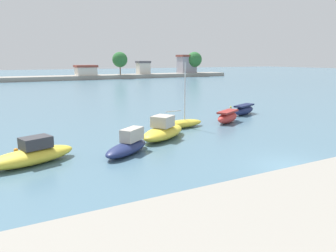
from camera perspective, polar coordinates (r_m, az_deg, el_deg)
The scene contains 10 objects.
ground_plane at distance 19.82m, azimuth 21.63°, elevation -7.05°, with size 400.00×400.00×0.00m, color slate.
moored_boat_0 at distance 20.58m, azimuth -23.64°, elevation -4.84°, with size 5.73×3.53×1.63m.
moored_boat_1 at distance 21.13m, azimuth -7.32°, elevation -3.51°, with size 4.31×3.71×1.63m.
moored_boat_2 at distance 24.83m, azimuth -0.88°, elevation -0.88°, with size 5.49×4.65×1.87m.
moored_boat_3 at distance 28.84m, azimuth 2.37°, elevation 0.45°, with size 4.69×1.68×5.94m.
moored_boat_4 at distance 31.67m, azimuth 10.82°, elevation 1.62°, with size 3.83×2.82×1.21m.
moored_boat_5 at distance 36.85m, azimuth 13.68°, elevation 2.88°, with size 4.15×2.65×1.13m.
mooring_buoy_0 at distance 41.53m, azimuth 11.37°, elevation 3.40°, with size 0.24×0.24×0.24m, color yellow.
mooring_buoy_1 at distance 23.62m, azimuth -25.98°, elevation -4.02°, with size 0.31×0.31×0.31m, color orange.
distant_shoreline at distance 103.17m, azimuth -16.50°, elevation 9.51°, with size 122.06×8.07×8.95m.
Camera 1 is at (-14.53, -11.98, 6.19)m, focal length 33.42 mm.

